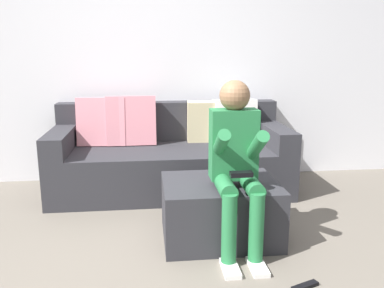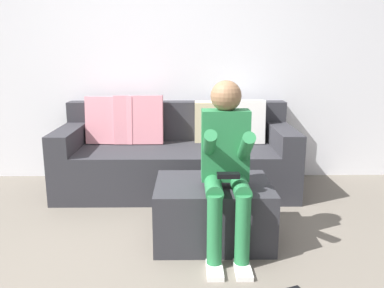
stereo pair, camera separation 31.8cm
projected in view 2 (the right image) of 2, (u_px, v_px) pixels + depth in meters
The scene contains 5 objects.
ground_plane at pixel (128, 286), 2.31m from camera, with size 7.09×7.09×0.00m, color #6B6359.
wall_back at pixel (153, 47), 4.09m from camera, with size 5.45×0.10×2.71m, color silver.
couch_sectional at pixel (176, 155), 3.90m from camera, with size 2.20×0.91×0.90m.
ottoman at pixel (213, 211), 2.85m from camera, with size 0.81×0.62×0.42m, color #2D2D33.
person_seated at pixel (226, 158), 2.59m from camera, with size 0.31×0.59×1.14m.
Camera 2 is at (0.34, -2.07, 1.32)m, focal length 37.57 mm.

